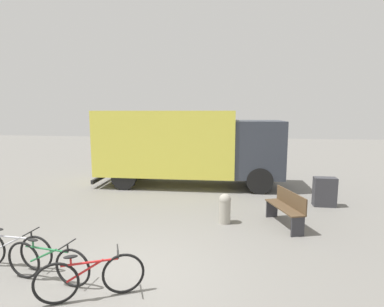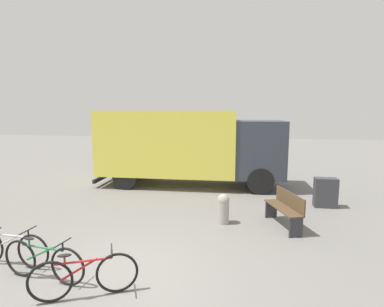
{
  "view_description": "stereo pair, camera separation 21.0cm",
  "coord_description": "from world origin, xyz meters",
  "px_view_note": "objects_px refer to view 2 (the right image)",
  "views": [
    {
      "loc": [
        1.93,
        -4.91,
        3.03
      ],
      "look_at": [
        0.58,
        4.86,
        1.65
      ],
      "focal_mm": 28.0,
      "sensor_mm": 36.0,
      "label": 1
    },
    {
      "loc": [
        2.14,
        -4.88,
        3.03
      ],
      "look_at": [
        0.58,
        4.86,
        1.65
      ],
      "focal_mm": 28.0,
      "sensor_mm": 36.0,
      "label": 2
    }
  ],
  "objects_px": {
    "bicycle_middle": "(43,261)",
    "delivery_truck": "(187,144)",
    "bicycle_near": "(10,248)",
    "bollard_near_bench": "(223,207)",
    "utility_box": "(326,193)",
    "park_bench": "(285,208)",
    "bicycle_far": "(84,276)"
  },
  "relations": [
    {
      "from": "bicycle_middle",
      "to": "bicycle_far",
      "type": "distance_m",
      "value": 1.04
    },
    {
      "from": "delivery_truck",
      "to": "bollard_near_bench",
      "type": "distance_m",
      "value": 4.6
    },
    {
      "from": "delivery_truck",
      "to": "bicycle_far",
      "type": "distance_m",
      "value": 7.87
    },
    {
      "from": "bicycle_middle",
      "to": "delivery_truck",
      "type": "bearing_deg",
      "value": 87.43
    },
    {
      "from": "bicycle_middle",
      "to": "bollard_near_bench",
      "type": "relative_size",
      "value": 2.1
    },
    {
      "from": "bicycle_far",
      "to": "bicycle_middle",
      "type": "bearing_deg",
      "value": 136.53
    },
    {
      "from": "bicycle_middle",
      "to": "bollard_near_bench",
      "type": "height_order",
      "value": "bollard_near_bench"
    },
    {
      "from": "delivery_truck",
      "to": "bollard_near_bench",
      "type": "height_order",
      "value": "delivery_truck"
    },
    {
      "from": "park_bench",
      "to": "bicycle_near",
      "type": "xyz_separation_m",
      "value": [
        -5.65,
        -2.98,
        -0.14
      ]
    },
    {
      "from": "utility_box",
      "to": "park_bench",
      "type": "bearing_deg",
      "value": -128.33
    },
    {
      "from": "utility_box",
      "to": "delivery_truck",
      "type": "bearing_deg",
      "value": 156.16
    },
    {
      "from": "bicycle_middle",
      "to": "bicycle_far",
      "type": "xyz_separation_m",
      "value": [
        0.98,
        -0.34,
        0.0
      ]
    },
    {
      "from": "park_bench",
      "to": "bicycle_middle",
      "type": "relative_size",
      "value": 0.89
    },
    {
      "from": "park_bench",
      "to": "bicycle_near",
      "type": "height_order",
      "value": "park_bench"
    },
    {
      "from": "bicycle_near",
      "to": "bicycle_middle",
      "type": "bearing_deg",
      "value": -17.58
    },
    {
      "from": "bicycle_near",
      "to": "bicycle_far",
      "type": "bearing_deg",
      "value": -16.66
    },
    {
      "from": "utility_box",
      "to": "bollard_near_bench",
      "type": "bearing_deg",
      "value": -148.37
    },
    {
      "from": "delivery_truck",
      "to": "bicycle_near",
      "type": "distance_m",
      "value": 7.53
    },
    {
      "from": "park_bench",
      "to": "bicycle_far",
      "type": "relative_size",
      "value": 0.97
    },
    {
      "from": "park_bench",
      "to": "bollard_near_bench",
      "type": "bearing_deg",
      "value": 71.91
    },
    {
      "from": "park_bench",
      "to": "bollard_near_bench",
      "type": "distance_m",
      "value": 1.63
    },
    {
      "from": "bicycle_middle",
      "to": "utility_box",
      "type": "relative_size",
      "value": 1.83
    },
    {
      "from": "bicycle_near",
      "to": "delivery_truck",
      "type": "bearing_deg",
      "value": 75.22
    },
    {
      "from": "delivery_truck",
      "to": "bicycle_middle",
      "type": "height_order",
      "value": "delivery_truck"
    },
    {
      "from": "bicycle_far",
      "to": "utility_box",
      "type": "relative_size",
      "value": 1.7
    },
    {
      "from": "bicycle_far",
      "to": "delivery_truck",
      "type": "bearing_deg",
      "value": 63.06
    },
    {
      "from": "bollard_near_bench",
      "to": "delivery_truck",
      "type": "bearing_deg",
      "value": 112.77
    },
    {
      "from": "utility_box",
      "to": "bicycle_near",
      "type": "bearing_deg",
      "value": -145.64
    },
    {
      "from": "bicycle_near",
      "to": "bollard_near_bench",
      "type": "bearing_deg",
      "value": 39.73
    },
    {
      "from": "bicycle_near",
      "to": "bollard_near_bench",
      "type": "height_order",
      "value": "bollard_near_bench"
    },
    {
      "from": "bicycle_far",
      "to": "utility_box",
      "type": "xyz_separation_m",
      "value": [
        5.2,
        5.61,
        0.1
      ]
    },
    {
      "from": "bicycle_near",
      "to": "utility_box",
      "type": "xyz_separation_m",
      "value": [
        7.16,
        4.89,
        0.1
      ]
    }
  ]
}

